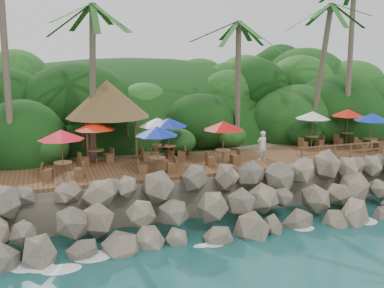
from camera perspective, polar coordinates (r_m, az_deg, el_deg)
name	(u,v)px	position (r m, az deg, el deg)	size (l,w,h in m)	color
ground	(235,242)	(20.03, 5.70, -12.83)	(140.00, 140.00, 0.00)	#19514F
land_base	(151,150)	(34.23, -5.42, -0.74)	(32.00, 25.20, 2.10)	gray
jungle_hill	(133,145)	(41.63, -7.81, -0.11)	(44.80, 28.00, 15.40)	#143811
seawall	(218,204)	(21.31, 3.51, -7.96)	(29.00, 4.00, 2.30)	gray
terrace	(192,165)	(24.60, 0.00, -2.74)	(26.00, 5.00, 0.20)	brown
jungle_foliage	(155,165)	(33.52, -4.98, -2.84)	(44.00, 16.00, 12.00)	#143811
foam_line	(232,239)	(20.27, 5.34, -12.43)	(25.20, 0.80, 0.06)	white
palapa	(107,99)	(26.20, -11.12, 5.88)	(4.99, 4.99, 4.60)	brown
dining_clusters	(199,127)	(24.58, 0.87, 2.33)	(25.87, 5.28, 2.45)	brown
railing	(343,151)	(26.41, 19.32, -0.84)	(6.10, 0.10, 1.00)	brown
waiter	(262,146)	(25.40, 9.27, -0.21)	(0.63, 0.41, 1.73)	silver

